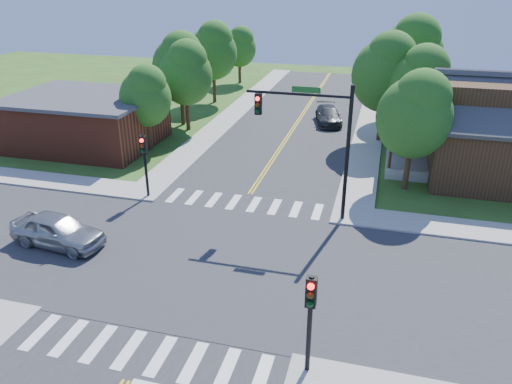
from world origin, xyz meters
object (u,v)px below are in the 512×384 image
(signal_mast_ne, at_px, (315,130))
(signal_pole_nw, at_px, (144,155))
(car_silver, at_px, (58,231))
(car_dgrey, at_px, (328,116))
(signal_pole_se, at_px, (310,307))

(signal_mast_ne, xyz_separation_m, signal_pole_nw, (-9.51, -0.01, -2.19))
(signal_mast_ne, distance_m, car_silver, 13.38)
(signal_pole_nw, bearing_deg, car_dgrey, 65.13)
(signal_pole_nw, distance_m, car_dgrey, 19.55)
(car_silver, xyz_separation_m, car_dgrey, (9.88, 23.71, -0.11))
(signal_pole_se, xyz_separation_m, car_dgrey, (-3.02, 28.85, -1.97))
(signal_pole_se, bearing_deg, car_silver, 158.30)
(car_dgrey, bearing_deg, signal_mast_ne, -99.58)
(signal_mast_ne, xyz_separation_m, signal_pole_se, (1.69, -11.21, -2.19))
(signal_pole_se, bearing_deg, signal_pole_nw, 135.00)
(car_dgrey, bearing_deg, signal_pole_nw, -128.77)
(signal_mast_ne, bearing_deg, car_dgrey, 94.33)
(signal_pole_nw, xyz_separation_m, car_dgrey, (8.18, 17.65, -1.97))
(signal_pole_nw, relative_size, car_dgrey, 0.75)
(signal_pole_se, relative_size, signal_pole_nw, 1.00)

